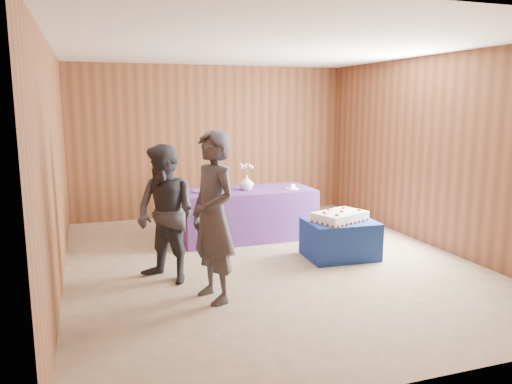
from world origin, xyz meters
name	(u,v)px	position (x,y,z in m)	size (l,w,h in m)	color
ground	(269,262)	(0.00, 0.00, 0.00)	(6.00, 6.00, 0.00)	tan
room_shell	(269,122)	(0.00, 0.00, 1.80)	(5.04, 6.04, 2.72)	brown
cake_table	(340,239)	(0.97, -0.11, 0.25)	(0.90, 0.70, 0.50)	navy
serving_table	(247,214)	(0.09, 1.22, 0.38)	(2.00, 0.90, 0.75)	#593189
sheet_cake	(340,216)	(0.96, -0.11, 0.56)	(0.82, 0.69, 0.16)	white
vase	(247,183)	(0.08, 1.20, 0.86)	(0.21, 0.21, 0.22)	white
flower_spray	(246,166)	(0.08, 1.20, 1.11)	(0.21, 0.21, 0.16)	#3D712D
platter	(204,191)	(-0.55, 1.25, 0.76)	(0.38, 0.38, 0.02)	#644F9F
plate	(292,188)	(0.76, 1.06, 0.76)	(0.22, 0.22, 0.01)	white
cake_slice	(292,186)	(0.76, 1.05, 0.80)	(0.09, 0.09, 0.09)	white
knife	(297,190)	(0.78, 0.90, 0.75)	(0.26, 0.02, 0.00)	silver
guest_left	(213,217)	(-0.97, -0.98, 0.89)	(0.65, 0.42, 1.77)	#383842
guest_right	(166,214)	(-1.35, -0.27, 0.79)	(0.77, 0.60, 1.59)	#2E2E37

